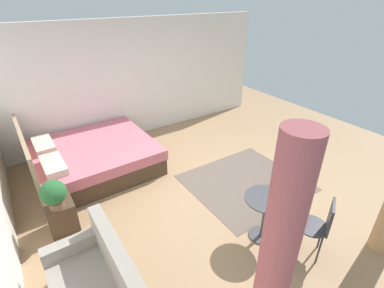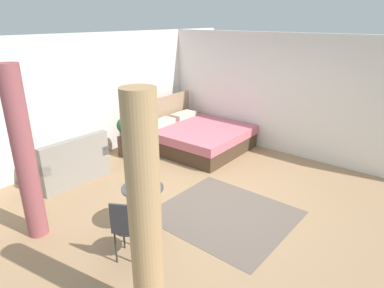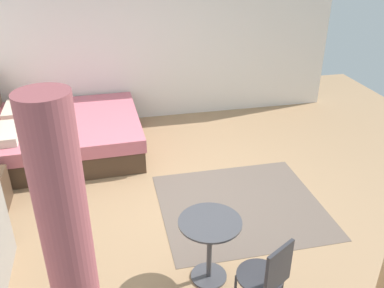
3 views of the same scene
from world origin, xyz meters
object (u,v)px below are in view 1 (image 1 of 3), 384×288
object	(u,v)px
bed	(91,157)
cafe_chair_near_window	(320,224)
balcony_table	(265,210)
potted_plant	(54,194)
nightstand	(62,215)

from	to	relation	value
bed	cafe_chair_near_window	xyz separation A→B (m)	(-3.62, -1.86, 0.24)
bed	balcony_table	distance (m)	3.39
bed	potted_plant	size ratio (longest dim) A/B	5.17
bed	potted_plant	world-z (taller)	bed
balcony_table	cafe_chair_near_window	world-z (taller)	cafe_chair_near_window
nightstand	bed	bearing A→B (deg)	-31.39
potted_plant	balcony_table	xyz separation A→B (m)	(-1.62, -2.34, -0.23)
bed	cafe_chair_near_window	size ratio (longest dim) A/B	2.57
potted_plant	balcony_table	size ratio (longest dim) A/B	0.63
nightstand	balcony_table	world-z (taller)	balcony_table
nightstand	potted_plant	bearing A→B (deg)	166.53
nightstand	balcony_table	distance (m)	2.89
nightstand	potted_plant	size ratio (longest dim) A/B	1.08
bed	nightstand	size ratio (longest dim) A/B	4.79
balcony_table	nightstand	bearing A→B (deg)	53.31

